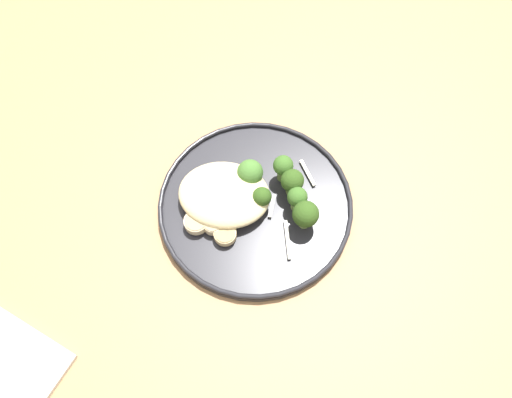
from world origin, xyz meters
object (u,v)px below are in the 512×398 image
(seared_scallop_rear_pale, at_px, (213,225))
(broccoli_floret_tall_stalk, at_px, (292,182))
(dinner_plate, at_px, (256,202))
(broccoli_floret_rear_charred, at_px, (262,199))
(broccoli_floret_right_tilted, at_px, (297,198))
(seared_scallop_on_noodles, at_px, (225,234))
(broccoli_floret_front_edge, at_px, (252,173))
(seared_scallop_tilted_round, at_px, (224,190))
(broccoli_floret_beside_noodles, at_px, (306,215))
(broccoli_floret_center_pile, at_px, (283,167))
(folded_napkin, at_px, (10,358))
(seared_scallop_left_edge, at_px, (196,222))

(seared_scallop_rear_pale, bearing_deg, broccoli_floret_tall_stalk, -143.40)
(dinner_plate, xyz_separation_m, broccoli_floret_rear_charred, (-0.01, 0.01, 0.03))
(broccoli_floret_right_tilted, bearing_deg, seared_scallop_on_noodles, 33.94)
(broccoli_floret_front_edge, distance_m, broccoli_floret_right_tilted, 0.08)
(seared_scallop_on_noodles, height_order, broccoli_floret_tall_stalk, broccoli_floret_tall_stalk)
(seared_scallop_tilted_round, distance_m, broccoli_floret_beside_noodles, 0.13)
(seared_scallop_on_noodles, xyz_separation_m, broccoli_floret_center_pile, (-0.07, -0.11, 0.02))
(broccoli_floret_beside_noodles, height_order, folded_napkin, broccoli_floret_beside_noodles)
(broccoli_floret_center_pile, bearing_deg, broccoli_floret_front_edge, 21.06)
(broccoli_floret_beside_noodles, relative_size, broccoli_floret_center_pile, 1.04)
(dinner_plate, xyz_separation_m, seared_scallop_tilted_round, (0.05, -0.01, 0.01))
(dinner_plate, height_order, broccoli_floret_front_edge, broccoli_floret_front_edge)
(seared_scallop_tilted_round, relative_size, seared_scallop_left_edge, 0.97)
(seared_scallop_left_edge, distance_m, broccoli_floret_right_tilted, 0.15)
(seared_scallop_on_noodles, relative_size, seared_scallop_tilted_round, 0.95)
(broccoli_floret_front_edge, distance_m, broccoli_floret_tall_stalk, 0.06)
(broccoli_floret_tall_stalk, bearing_deg, broccoli_floret_front_edge, -5.35)
(broccoli_floret_front_edge, distance_m, broccoli_floret_beside_noodles, 0.10)
(broccoli_floret_center_pile, bearing_deg, seared_scallop_tilted_round, 26.49)
(broccoli_floret_right_tilted, xyz_separation_m, folded_napkin, (0.34, 0.27, -0.04))
(folded_napkin, bearing_deg, broccoli_floret_rear_charred, -137.85)
(seared_scallop_on_noodles, bearing_deg, dinner_plate, -118.99)
(dinner_plate, distance_m, broccoli_floret_tall_stalk, 0.06)
(dinner_plate, relative_size, seared_scallop_tilted_round, 8.47)
(broccoli_floret_right_tilted, height_order, broccoli_floret_beside_noodles, broccoli_floret_beside_noodles)
(seared_scallop_tilted_round, bearing_deg, folded_napkin, 49.88)
(seared_scallop_on_noodles, xyz_separation_m, broccoli_floret_beside_noodles, (-0.11, -0.04, 0.02))
(seared_scallop_tilted_round, xyz_separation_m, broccoli_floret_right_tilted, (-0.11, 0.01, 0.02))
(dinner_plate, bearing_deg, seared_scallop_left_edge, 32.72)
(broccoli_floret_tall_stalk, bearing_deg, broccoli_floret_beside_noodles, 116.81)
(seared_scallop_on_noodles, distance_m, broccoli_floret_right_tilted, 0.12)
(seared_scallop_left_edge, bearing_deg, broccoli_floret_tall_stalk, -149.34)
(dinner_plate, distance_m, broccoli_floret_center_pile, 0.07)
(dinner_plate, height_order, seared_scallop_on_noodles, seared_scallop_on_noodles)
(broccoli_floret_front_edge, bearing_deg, seared_scallop_on_noodles, 75.24)
(broccoli_floret_rear_charred, xyz_separation_m, broccoli_floret_right_tilted, (-0.05, -0.01, 0.00))
(broccoli_floret_center_pile, xyz_separation_m, folded_napkin, (0.32, 0.32, -0.04))
(seared_scallop_on_noodles, relative_size, broccoli_floret_tall_stalk, 0.62)
(dinner_plate, xyz_separation_m, seared_scallop_left_edge, (0.08, 0.05, 0.01))
(seared_scallop_left_edge, distance_m, broccoli_floret_beside_noodles, 0.16)
(dinner_plate, bearing_deg, broccoli_floret_front_edge, -71.81)
(broccoli_floret_rear_charred, bearing_deg, broccoli_floret_beside_noodles, 164.65)
(dinner_plate, xyz_separation_m, broccoli_floret_tall_stalk, (-0.05, -0.03, 0.03))
(broccoli_floret_beside_noodles, bearing_deg, seared_scallop_tilted_round, -14.31)
(broccoli_floret_tall_stalk, relative_size, folded_napkin, 0.35)
(broccoli_floret_tall_stalk, xyz_separation_m, broccoli_floret_right_tilted, (-0.01, 0.02, -0.00))
(seared_scallop_on_noodles, bearing_deg, folded_napkin, 40.07)
(seared_scallop_left_edge, bearing_deg, broccoli_floret_beside_noodles, -170.31)
(broccoli_floret_front_edge, bearing_deg, seared_scallop_tilted_round, 31.99)
(dinner_plate, height_order, broccoli_floret_right_tilted, broccoli_floret_right_tilted)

